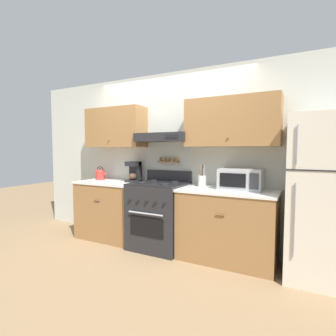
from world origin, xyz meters
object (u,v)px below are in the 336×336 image
at_px(refrigerator, 329,199).
at_px(utensil_crock, 202,181).
at_px(tea_kettle, 100,174).
at_px(coffee_maker, 134,172).
at_px(microwave, 241,179).
at_px(stove_range, 159,215).

bearing_deg(refrigerator, utensil_crock, 174.28).
bearing_deg(tea_kettle, utensil_crock, 0.00).
height_order(coffee_maker, utensil_crock, coffee_maker).
height_order(refrigerator, microwave, refrigerator).
distance_m(coffee_maker, utensil_crock, 1.13).
bearing_deg(stove_range, refrigerator, -0.30).
height_order(tea_kettle, microwave, microwave).
relative_size(microwave, utensil_crock, 1.73).
xyz_separation_m(tea_kettle, utensil_crock, (1.80, 0.00, -0.01)).
relative_size(stove_range, utensil_crock, 3.61).
xyz_separation_m(refrigerator, tea_kettle, (-3.26, 0.15, 0.11)).
height_order(refrigerator, tea_kettle, refrigerator).
height_order(tea_kettle, coffee_maker, coffee_maker).
xyz_separation_m(refrigerator, utensil_crock, (-1.46, 0.15, 0.10)).
bearing_deg(tea_kettle, coffee_maker, 2.11).
bearing_deg(coffee_maker, stove_range, -16.81).
height_order(stove_range, refrigerator, refrigerator).
height_order(stove_range, utensil_crock, utensil_crock).
xyz_separation_m(tea_kettle, microwave, (2.32, 0.02, 0.04)).
bearing_deg(refrigerator, stove_range, 179.70).
xyz_separation_m(microwave, utensil_crock, (-0.52, -0.02, -0.05)).
bearing_deg(refrigerator, tea_kettle, 177.43).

